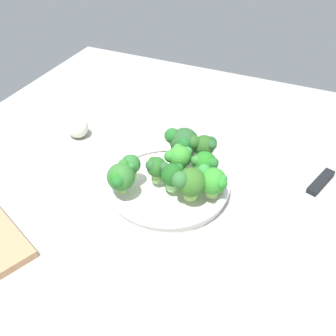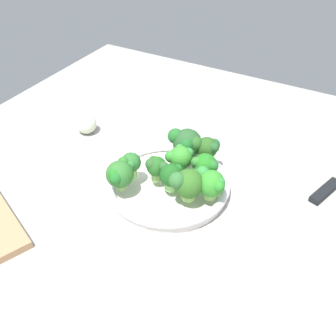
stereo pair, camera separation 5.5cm
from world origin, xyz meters
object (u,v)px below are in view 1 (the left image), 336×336
object	(u,v)px
bowl	(168,184)
broccoli_floret_9	(190,182)
broccoli_floret_3	(179,157)
knife	(311,194)
broccoli_floret_0	(205,146)
broccoli_floret_8	(184,142)
garlic_bulb	(78,128)
broccoli_floret_7	(156,167)
broccoli_floret_4	(129,166)
broccoli_floret_6	(205,164)
broccoli_floret_1	(172,175)
broccoli_floret_2	(121,177)
broccoli_floret_5	(213,181)

from	to	relation	value
bowl	broccoli_floret_9	size ratio (longest dim) A/B	3.76
broccoli_floret_3	knife	xyz separation A→B (cm)	(27.57, 7.64, -6.71)
broccoli_floret_0	broccoli_floret_8	xyz separation A→B (cm)	(-4.69, -1.26, 0.62)
broccoli_floret_8	garlic_bulb	distance (cm)	30.16
broccoli_floret_7	broccoli_floret_4	bearing A→B (deg)	-153.60
broccoli_floret_0	broccoli_floret_6	bearing A→B (deg)	-71.60
broccoli_floret_3	broccoli_floret_8	xyz separation A→B (cm)	(-1.07, 5.22, 0.18)
broccoli_floret_0	broccoli_floret_1	xyz separation A→B (cm)	(-2.92, -11.71, -0.32)
bowl	broccoli_floret_1	bearing A→B (deg)	-48.44
broccoli_floret_9	garlic_bulb	bearing A→B (deg)	160.48
broccoli_floret_7	knife	world-z (taller)	broccoli_floret_7
broccoli_floret_6	broccoli_floret_8	bearing A→B (deg)	144.78
knife	broccoli_floret_6	bearing A→B (deg)	-161.99
knife	garlic_bulb	distance (cm)	58.46
broccoli_floret_3	broccoli_floret_6	world-z (taller)	broccoli_floret_3
broccoli_floret_0	garlic_bulb	world-z (taller)	broccoli_floret_0
broccoli_floret_6	broccoli_floret_9	bearing A→B (deg)	-94.46
broccoli_floret_2	garlic_bulb	size ratio (longest dim) A/B	1.25
broccoli_floret_1	broccoli_floret_6	xyz separation A→B (cm)	(4.91, 5.73, 0.27)
garlic_bulb	broccoli_floret_1	bearing A→B (deg)	-20.11
broccoli_floret_5	broccoli_floret_9	world-z (taller)	broccoli_floret_9
bowl	broccoli_floret_9	distance (cm)	9.00
broccoli_floret_5	broccoli_floret_6	world-z (taller)	same
bowl	broccoli_floret_9	xyz separation A→B (cm)	(6.30, -3.35, 5.49)
bowl	broccoli_floret_4	size ratio (longest dim) A/B	4.33
bowl	garlic_bulb	world-z (taller)	garlic_bulb
broccoli_floret_3	broccoli_floret_4	world-z (taller)	broccoli_floret_3
broccoli_floret_2	knife	world-z (taller)	broccoli_floret_2
bowl	knife	size ratio (longest dim) A/B	1.03
bowl	broccoli_floret_6	size ratio (longest dim) A/B	4.23
broccoli_floret_2	knife	size ratio (longest dim) A/B	0.26
broccoli_floret_5	garlic_bulb	distance (cm)	41.23
broccoli_floret_4	garlic_bulb	xyz separation A→B (cm)	(-22.55, 13.14, -4.28)
garlic_bulb	broccoli_floret_6	bearing A→B (deg)	-9.07
broccoli_floret_7	broccoli_floret_8	distance (cm)	9.95
broccoli_floret_1	broccoli_floret_6	bearing A→B (deg)	49.42
broccoli_floret_3	broccoli_floret_8	distance (cm)	5.33
broccoli_floret_2	broccoli_floret_5	bearing A→B (deg)	21.75
broccoli_floret_1	broccoli_floret_5	xyz separation A→B (cm)	(8.24, 1.46, 0.22)
broccoli_floret_1	knife	world-z (taller)	broccoli_floret_1
broccoli_floret_2	broccoli_floret_3	distance (cm)	13.45
broccoli_floret_4	broccoli_floret_7	size ratio (longest dim) A/B	1.09
broccoli_floret_2	broccoli_floret_9	world-z (taller)	broccoli_floret_9
broccoli_floret_7	broccoli_floret_1	bearing A→B (deg)	-11.32
knife	garlic_bulb	xyz separation A→B (cm)	(-58.41, -1.32, 2.14)
broccoli_floret_4	knife	distance (cm)	39.20
bowl	broccoli_floret_6	xyz separation A→B (cm)	(6.84, 3.56, 5.20)
bowl	knife	bearing A→B (deg)	20.38
broccoli_floret_0	broccoli_floret_7	world-z (taller)	broccoli_floret_0
bowl	broccoli_floret_9	bearing A→B (deg)	-28.04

